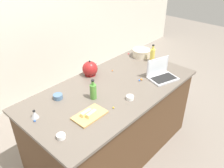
% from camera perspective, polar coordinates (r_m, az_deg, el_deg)
% --- Properties ---
extents(ground_plane, '(12.00, 12.00, 0.00)m').
position_cam_1_polar(ground_plane, '(3.09, 0.00, -15.25)').
color(ground_plane, slate).
extents(wall_back, '(8.00, 0.10, 2.60)m').
position_cam_1_polar(wall_back, '(3.69, -21.47, 14.41)').
color(wall_back, beige).
rests_on(wall_back, ground).
extents(island_counter, '(1.95, 1.00, 0.90)m').
position_cam_1_polar(island_counter, '(2.78, 0.00, -8.83)').
color(island_counter, '#4C331E').
rests_on(island_counter, ground).
extents(laptop, '(0.36, 0.31, 0.22)m').
position_cam_1_polar(laptop, '(2.74, 11.89, 2.34)').
color(laptop, '#B7B7BC').
rests_on(laptop, island_counter).
extents(mixing_bowl_large, '(0.24, 0.24, 0.11)m').
position_cam_1_polar(mixing_bowl_large, '(3.23, 7.16, 7.55)').
color(mixing_bowl_large, beige).
rests_on(mixing_bowl_large, island_counter).
extents(bottle_oil, '(0.06, 0.06, 0.23)m').
position_cam_1_polar(bottle_oil, '(3.10, 9.81, 7.00)').
color(bottle_oil, '#DBC64C').
rests_on(bottle_oil, island_counter).
extents(bottle_olive, '(0.07, 0.07, 0.21)m').
position_cam_1_polar(bottle_olive, '(2.32, -4.60, -1.73)').
color(bottle_olive, '#4C8C38').
rests_on(bottle_olive, island_counter).
extents(kettle, '(0.21, 0.18, 0.20)m').
position_cam_1_polar(kettle, '(2.74, -5.36, 3.68)').
color(kettle, maroon).
rests_on(kettle, island_counter).
extents(cutting_board, '(0.30, 0.18, 0.02)m').
position_cam_1_polar(cutting_board, '(2.13, -5.44, -7.58)').
color(cutting_board, tan).
rests_on(cutting_board, island_counter).
extents(butter_stick_left, '(0.11, 0.04, 0.04)m').
position_cam_1_polar(butter_stick_left, '(2.10, -5.01, -7.24)').
color(butter_stick_left, '#F4E58C').
rests_on(butter_stick_left, cutting_board).
extents(butter_stick_right, '(0.11, 0.04, 0.04)m').
position_cam_1_polar(butter_stick_right, '(2.12, -6.30, -7.00)').
color(butter_stick_right, '#F4E58C').
rests_on(butter_stick_right, cutting_board).
extents(ramekin_small, '(0.08, 0.08, 0.04)m').
position_cam_1_polar(ramekin_small, '(2.34, 4.40, -3.31)').
color(ramekin_small, white).
rests_on(ramekin_small, island_counter).
extents(ramekin_medium, '(0.09, 0.09, 0.05)m').
position_cam_1_polar(ramekin_medium, '(2.40, -13.02, -2.99)').
color(ramekin_medium, slate).
rests_on(ramekin_medium, island_counter).
extents(ramekin_wide, '(0.07, 0.07, 0.04)m').
position_cam_1_polar(ramekin_wide, '(1.95, -12.31, -12.32)').
color(ramekin_wide, white).
rests_on(ramekin_wide, island_counter).
extents(kitchen_timer, '(0.07, 0.07, 0.08)m').
position_cam_1_polar(kitchen_timer, '(2.20, -18.32, -7.01)').
color(kitchen_timer, '#B2B2B7').
rests_on(kitchen_timer, island_counter).
extents(candy_0, '(0.02, 0.02, 0.02)m').
position_cam_1_polar(candy_0, '(2.17, -18.30, -8.50)').
color(candy_0, blue).
rests_on(candy_0, island_counter).
extents(candy_1, '(0.02, 0.02, 0.02)m').
position_cam_1_polar(candy_1, '(3.30, 4.05, 7.38)').
color(candy_1, red).
rests_on(candy_1, island_counter).
extents(candy_3, '(0.02, 0.02, 0.02)m').
position_cam_1_polar(candy_3, '(2.21, 0.34, -5.78)').
color(candy_3, yellow).
rests_on(candy_3, island_counter).
extents(candy_4, '(0.02, 0.02, 0.02)m').
position_cam_1_polar(candy_4, '(2.65, 6.68, 0.89)').
color(candy_4, blue).
rests_on(candy_4, island_counter).
extents(candy_5, '(0.02, 0.02, 0.02)m').
position_cam_1_polar(candy_5, '(2.67, 7.14, 1.11)').
color(candy_5, orange).
rests_on(candy_5, island_counter).
extents(candy_6, '(0.02, 0.02, 0.02)m').
position_cam_1_polar(candy_6, '(3.09, 11.09, 5.05)').
color(candy_6, '#CC3399').
rests_on(candy_6, island_counter).
extents(candy_7, '(0.01, 0.01, 0.01)m').
position_cam_1_polar(candy_7, '(2.84, 0.08, 3.28)').
color(candy_7, orange).
rests_on(candy_7, island_counter).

